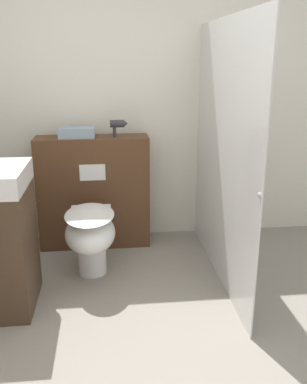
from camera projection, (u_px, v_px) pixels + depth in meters
name	position (u px, v px, depth m)	size (l,w,h in m)	color
ground_plane	(168.00, 352.00, 2.54)	(12.00, 12.00, 0.00)	gray
wall_back	(141.00, 105.00, 3.90)	(8.00, 0.06, 2.50)	silver
partition_panel	(94.00, 192.00, 3.86)	(0.99, 0.29, 1.01)	#51331E
shower_glass	(222.00, 155.00, 3.18)	(0.04, 1.73, 1.94)	silver
toilet	(91.00, 235.00, 3.31)	(0.38, 0.64, 0.55)	white
hair_drier	(118.00, 125.00, 3.66)	(0.15, 0.06, 0.15)	#2D2D33
folded_towel	(77.00, 132.00, 3.67)	(0.31, 0.19, 0.09)	#8C9EAD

